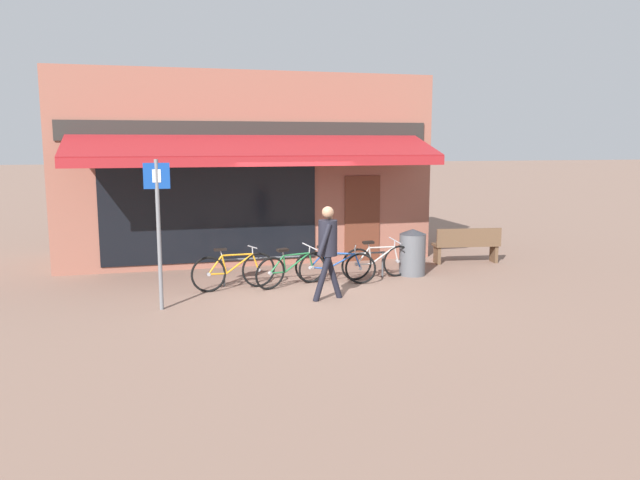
% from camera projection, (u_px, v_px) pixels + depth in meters
% --- Properties ---
extents(ground_plane, '(160.00, 160.00, 0.00)m').
position_uv_depth(ground_plane, '(311.00, 292.00, 12.19)').
color(ground_plane, '#846656').
extents(shop_front, '(8.97, 4.67, 4.54)m').
position_uv_depth(shop_front, '(244.00, 168.00, 15.86)').
color(shop_front, '#8E5647').
rests_on(shop_front, ground_plane).
extents(bike_rack_rail, '(3.53, 0.04, 0.57)m').
position_uv_depth(bike_rack_rail, '(306.00, 260.00, 13.06)').
color(bike_rack_rail, '#47494F').
rests_on(bike_rack_rail, ground_plane).
extents(bicycle_orange, '(1.73, 0.56, 0.85)m').
position_uv_depth(bicycle_orange, '(234.00, 271.00, 12.38)').
color(bicycle_orange, black).
rests_on(bicycle_orange, ground_plane).
extents(bicycle_green, '(1.65, 0.78, 0.85)m').
position_uv_depth(bicycle_green, '(292.00, 269.00, 12.62)').
color(bicycle_green, black).
rests_on(bicycle_green, ground_plane).
extents(bicycle_blue, '(1.60, 0.72, 0.79)m').
position_uv_depth(bicycle_blue, '(335.00, 267.00, 12.94)').
color(bicycle_blue, black).
rests_on(bicycle_blue, ground_plane).
extents(bicycle_silver, '(1.70, 0.52, 0.87)m').
position_uv_depth(bicycle_silver, '(377.00, 261.00, 13.36)').
color(bicycle_silver, black).
rests_on(bicycle_silver, ground_plane).
extents(pedestrian_adult, '(0.62, 0.55, 1.76)m').
position_uv_depth(pedestrian_adult, '(328.00, 242.00, 11.48)').
color(pedestrian_adult, black).
rests_on(pedestrian_adult, ground_plane).
extents(litter_bin, '(0.58, 0.58, 1.03)m').
position_uv_depth(litter_bin, '(412.00, 252.00, 13.72)').
color(litter_bin, '#515459').
rests_on(litter_bin, ground_plane).
extents(parking_sign, '(0.44, 0.07, 2.62)m').
position_uv_depth(parking_sign, '(158.00, 219.00, 10.69)').
color(parking_sign, slate).
rests_on(parking_sign, ground_plane).
extents(park_bench, '(1.64, 0.65, 0.87)m').
position_uv_depth(park_bench, '(467.00, 244.00, 15.08)').
color(park_bench, brown).
rests_on(park_bench, ground_plane).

